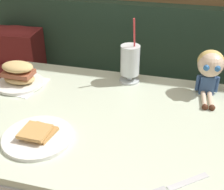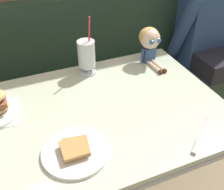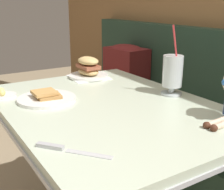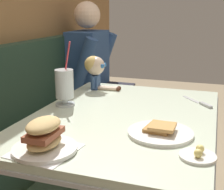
% 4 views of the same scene
% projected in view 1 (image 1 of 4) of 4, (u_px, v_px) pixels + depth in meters
% --- Properties ---
extents(booth_bench, '(2.60, 0.48, 1.00)m').
position_uv_depth(booth_bench, '(131.00, 116.00, 1.92)').
color(booth_bench, '#233D2D').
rests_on(booth_bench, ground).
extents(diner_table, '(1.11, 0.81, 0.74)m').
position_uv_depth(diner_table, '(103.00, 153.00, 1.28)').
color(diner_table, beige).
rests_on(diner_table, ground).
extents(toast_plate, '(0.25, 0.25, 0.04)m').
position_uv_depth(toast_plate, '(38.00, 136.00, 1.05)').
color(toast_plate, white).
rests_on(toast_plate, diner_table).
extents(milkshake_glass, '(0.10, 0.10, 0.31)m').
position_uv_depth(milkshake_glass, '(130.00, 62.00, 1.39)').
color(milkshake_glass, silver).
rests_on(milkshake_glass, diner_table).
extents(sandwich_plate, '(0.22, 0.22, 0.12)m').
position_uv_depth(sandwich_plate, '(19.00, 76.00, 1.38)').
color(sandwich_plate, white).
rests_on(sandwich_plate, diner_table).
extents(butter_knife, '(0.19, 0.16, 0.01)m').
position_uv_depth(butter_knife, '(163.00, 190.00, 0.85)').
color(butter_knife, silver).
rests_on(butter_knife, diner_table).
extents(seated_doll, '(0.12, 0.22, 0.20)m').
position_uv_depth(seated_doll, '(210.00, 67.00, 1.27)').
color(seated_doll, '#385689').
rests_on(seated_doll, diner_table).
extents(backpack, '(0.32, 0.27, 0.41)m').
position_uv_depth(backpack, '(17.00, 57.00, 1.89)').
color(backpack, maroon).
rests_on(backpack, booth_bench).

